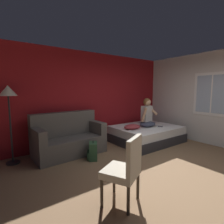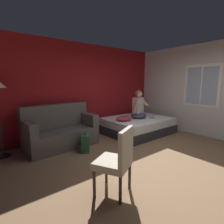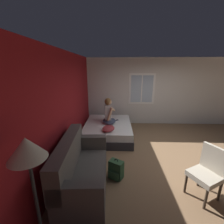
% 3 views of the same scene
% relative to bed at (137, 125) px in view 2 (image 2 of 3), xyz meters
% --- Properties ---
extents(ground_plane, '(40.00, 40.00, 0.00)m').
position_rel_bed_xyz_m(ground_plane, '(-1.13, -1.70, -0.24)').
color(ground_plane, brown).
extents(wall_back_accent, '(9.86, 0.16, 2.70)m').
position_rel_bed_xyz_m(wall_back_accent, '(-1.13, 0.98, 1.11)').
color(wall_back_accent, maroon).
rests_on(wall_back_accent, ground).
extents(wall_side_with_window, '(0.19, 6.61, 2.70)m').
position_rel_bed_xyz_m(wall_side_with_window, '(1.38, -1.69, 1.12)').
color(wall_side_with_window, silver).
rests_on(wall_side_with_window, ground).
extents(bed, '(1.98, 1.60, 0.48)m').
position_rel_bed_xyz_m(bed, '(0.00, 0.00, 0.00)').
color(bed, '#2D2D33').
rests_on(bed, ground).
extents(couch, '(1.74, 0.91, 1.04)m').
position_rel_bed_xyz_m(couch, '(-2.37, 0.39, 0.16)').
color(couch, '#514C47').
rests_on(couch, ground).
extents(side_chair, '(0.62, 0.62, 0.98)m').
position_rel_bed_xyz_m(side_chair, '(-2.49, -1.94, 0.30)').
color(side_chair, '#382D23').
rests_on(side_chair, ground).
extents(person_seated, '(0.57, 0.49, 0.88)m').
position_rel_bed_xyz_m(person_seated, '(0.01, -0.02, 0.60)').
color(person_seated, '#383D51').
rests_on(person_seated, bed).
extents(backpack, '(0.33, 0.35, 0.46)m').
position_rel_bed_xyz_m(backpack, '(-2.07, -0.29, -0.04)').
color(backpack, '#2D5133').
rests_on(backpack, ground).
extents(throw_pillow, '(0.55, 0.46, 0.14)m').
position_rel_bed_xyz_m(throw_pillow, '(-0.62, -0.05, 0.31)').
color(throw_pillow, '#993338').
rests_on(throw_pillow, bed).
extents(cell_phone, '(0.15, 0.15, 0.01)m').
position_rel_bed_xyz_m(cell_phone, '(0.30, -0.30, 0.25)').
color(cell_phone, black).
rests_on(cell_phone, bed).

